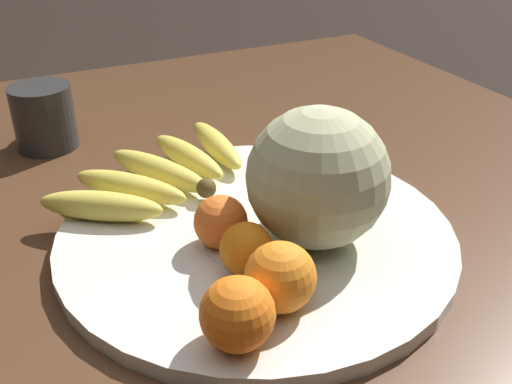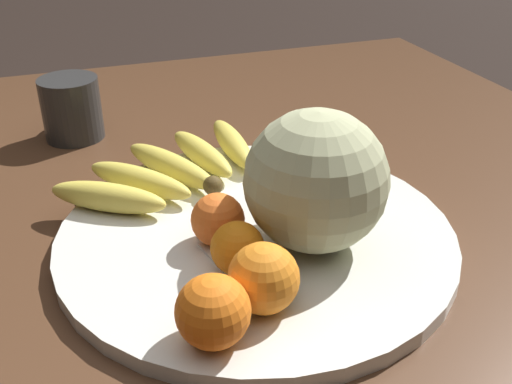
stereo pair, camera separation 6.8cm
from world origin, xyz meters
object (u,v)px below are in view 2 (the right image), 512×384
at_px(melon, 318,181).
at_px(orange_back_left, 264,278).
at_px(orange_mid_center, 213,311).
at_px(kitchen_table, 277,263).
at_px(fruit_bowl, 256,235).
at_px(orange_front_left, 237,248).
at_px(banana_bunch, 172,168).
at_px(ceramic_mug, 72,108).
at_px(produce_tag, 220,257).
at_px(orange_front_right, 218,220).

xyz_separation_m(melon, orange_back_left, (0.09, -0.09, -0.04)).
bearing_deg(orange_mid_center, kitchen_table, 146.35).
relative_size(fruit_bowl, orange_back_left, 6.68).
relative_size(kitchen_table, orange_mid_center, 20.18).
bearing_deg(melon, orange_mid_center, -52.43).
bearing_deg(orange_front_left, banana_bunch, -174.65).
bearing_deg(orange_back_left, ceramic_mug, -165.27).
xyz_separation_m(kitchen_table, ceramic_mug, (-0.33, -0.23, 0.14)).
xyz_separation_m(kitchen_table, fruit_bowl, (0.06, -0.05, 0.10)).
bearing_deg(orange_front_left, produce_tag, -157.01).
relative_size(orange_front_left, ceramic_mug, 0.44).
bearing_deg(kitchen_table, orange_mid_center, -33.65).
relative_size(fruit_bowl, orange_mid_center, 6.82).
distance_m(banana_bunch, produce_tag, 0.20).
bearing_deg(orange_front_left, orange_mid_center, -29.25).
height_order(kitchen_table, orange_front_right, orange_front_right).
height_order(melon, orange_front_right, melon).
bearing_deg(ceramic_mug, melon, 27.92).
height_order(kitchen_table, banana_bunch, banana_bunch).
bearing_deg(orange_mid_center, fruit_bowl, 149.27).
xyz_separation_m(banana_bunch, orange_back_left, (0.29, 0.03, 0.02)).
bearing_deg(kitchen_table, melon, 1.29).
xyz_separation_m(melon, orange_front_left, (0.02, -0.10, -0.05)).
bearing_deg(banana_bunch, produce_tag, 154.88).
xyz_separation_m(banana_bunch, orange_front_left, (0.22, 0.02, 0.01)).
height_order(orange_front_right, produce_tag, orange_front_right).
distance_m(orange_mid_center, produce_tag, 0.13).
height_order(kitchen_table, orange_mid_center, orange_mid_center).
height_order(orange_front_right, orange_mid_center, orange_mid_center).
bearing_deg(orange_back_left, orange_front_left, -175.17).
bearing_deg(fruit_bowl, banana_bunch, -156.77).
height_order(banana_bunch, orange_front_left, orange_front_left).
height_order(kitchen_table, produce_tag, produce_tag).
distance_m(melon, ceramic_mug, 0.50).
relative_size(banana_bunch, orange_front_left, 4.93).
distance_m(kitchen_table, orange_mid_center, 0.30).
bearing_deg(ceramic_mug, orange_mid_center, 8.21).
height_order(fruit_bowl, orange_front_left, orange_front_left).
relative_size(orange_front_left, orange_mid_center, 0.84).
bearing_deg(orange_mid_center, melon, 127.57).
height_order(fruit_bowl, melon, melon).
height_order(fruit_bowl, banana_bunch, banana_bunch).
distance_m(orange_back_left, ceramic_mug, 0.54).
bearing_deg(produce_tag, melon, 75.97).
distance_m(kitchen_table, produce_tag, 0.18).
distance_m(orange_back_left, produce_tag, 0.10).
relative_size(melon, orange_front_left, 2.77).
xyz_separation_m(kitchen_table, orange_back_left, (0.20, -0.09, 0.14)).
relative_size(orange_front_right, ceramic_mug, 0.46).
bearing_deg(banana_bunch, orange_mid_center, 146.42).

